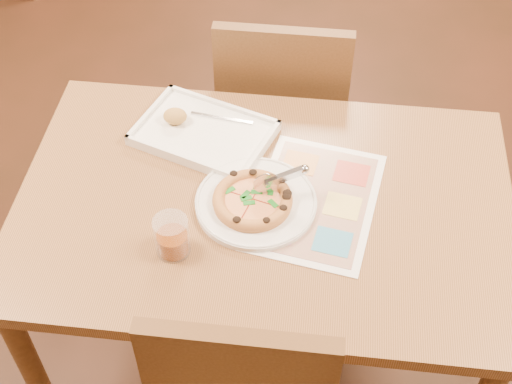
# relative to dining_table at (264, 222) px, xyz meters

# --- Properties ---
(dining_table) EXTENTS (1.30, 0.85, 0.72)m
(dining_table) POSITION_rel_dining_table_xyz_m (0.00, 0.00, 0.00)
(dining_table) COLOR #915E3A
(dining_table) RESTS_ON ground
(chair_far) EXTENTS (0.42, 0.42, 0.47)m
(chair_far) POSITION_rel_dining_table_xyz_m (-0.00, 0.60, -0.07)
(chair_far) COLOR brown
(chair_far) RESTS_ON ground
(plate) EXTENTS (0.38, 0.38, 0.02)m
(plate) POSITION_rel_dining_table_xyz_m (-0.02, -0.01, 0.09)
(plate) COLOR white
(plate) RESTS_ON dining_table
(pizza) EXTENTS (0.21, 0.21, 0.03)m
(pizza) POSITION_rel_dining_table_xyz_m (-0.03, -0.02, 0.11)
(pizza) COLOR #D78D49
(pizza) RESTS_ON plate
(pizza_cutter) EXTENTS (0.13, 0.05, 0.08)m
(pizza_cutter) POSITION_rel_dining_table_xyz_m (0.04, 0.01, 0.16)
(pizza_cutter) COLOR silver
(pizza_cutter) RESTS_ON pizza
(appetizer_tray) EXTENTS (0.43, 0.36, 0.06)m
(appetizer_tray) POSITION_rel_dining_table_xyz_m (-0.20, 0.23, 0.10)
(appetizer_tray) COLOR white
(appetizer_tray) RESTS_ON dining_table
(glass_tumbler) EXTENTS (0.09, 0.09, 0.11)m
(glass_tumbler) POSITION_rel_dining_table_xyz_m (-0.20, -0.18, 0.13)
(glass_tumbler) COLOR #783109
(glass_tumbler) RESTS_ON dining_table
(menu) EXTENTS (0.37, 0.47, 0.00)m
(menu) POSITION_rel_dining_table_xyz_m (0.13, 0.02, 0.09)
(menu) COLOR white
(menu) RESTS_ON dining_table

